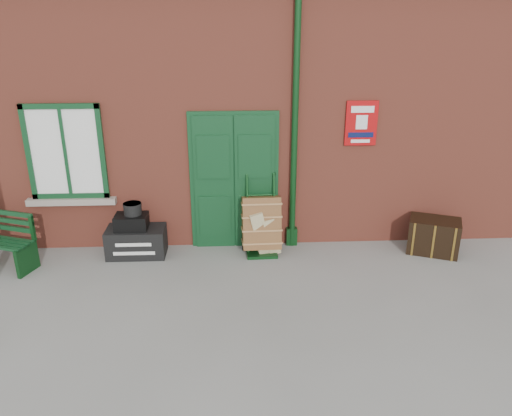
{
  "coord_description": "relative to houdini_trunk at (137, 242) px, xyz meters",
  "views": [
    {
      "loc": [
        -0.33,
        -6.17,
        3.65
      ],
      "look_at": [
        0.01,
        0.6,
        1.0
      ],
      "focal_mm": 35.0,
      "sensor_mm": 36.0,
      "label": 1
    }
  ],
  "objects": [
    {
      "name": "ground",
      "position": [
        1.89,
        -1.18,
        -0.23
      ],
      "size": [
        80.0,
        80.0,
        0.0
      ],
      "primitive_type": "plane",
      "color": "gray",
      "rests_on": "ground"
    },
    {
      "name": "dark_trunk",
      "position": [
        4.81,
        -0.13,
        0.05
      ],
      "size": [
        0.92,
        0.77,
        0.57
      ],
      "primitive_type": "cube",
      "rotation": [
        0.0,
        0.0,
        -0.39
      ],
      "color": "black",
      "rests_on": "ground"
    },
    {
      "name": "porter_trolley",
      "position": [
        2.01,
        0.05,
        0.26
      ],
      "size": [
        0.62,
        0.68,
        1.26
      ],
      "rotation": [
        0.0,
        0.0,
        0.03
      ],
      "color": "#0D3414",
      "rests_on": "ground"
    },
    {
      "name": "houdini_trunk",
      "position": [
        0.0,
        0.0,
        0.0
      ],
      "size": [
        0.93,
        0.51,
        0.46
      ],
      "primitive_type": "cube",
      "rotation": [
        0.0,
        0.0,
        -0.01
      ],
      "color": "black",
      "rests_on": "ground"
    },
    {
      "name": "station_building",
      "position": [
        1.88,
        2.31,
        1.93
      ],
      "size": [
        10.3,
        4.3,
        4.36
      ],
      "color": "#A04633",
      "rests_on": "ground"
    },
    {
      "name": "strongbox",
      "position": [
        -0.05,
        0.0,
        0.35
      ],
      "size": [
        0.51,
        0.37,
        0.23
      ],
      "primitive_type": "cube",
      "rotation": [
        0.0,
        0.0,
        -0.01
      ],
      "color": "black",
      "rests_on": "houdini_trunk"
    },
    {
      "name": "hatbox",
      "position": [
        -0.02,
        0.03,
        0.56
      ],
      "size": [
        0.28,
        0.28,
        0.19
      ],
      "primitive_type": "cylinder",
      "rotation": [
        0.0,
        0.0,
        -0.01
      ],
      "color": "black",
      "rests_on": "strongbox"
    },
    {
      "name": "suitcase_front",
      "position": [
        2.13,
        0.07,
        0.09
      ],
      "size": [
        0.39,
        0.52,
        0.65
      ],
      "primitive_type": "cube",
      "rotation": [
        0.0,
        -0.21,
        0.19
      ],
      "color": "tan",
      "rests_on": "ground"
    },
    {
      "name": "suitcase_back",
      "position": [
        1.95,
        0.07,
        0.14
      ],
      "size": [
        0.46,
        0.58,
        0.75
      ],
      "primitive_type": "cube",
      "rotation": [
        0.0,
        -0.23,
        0.19
      ],
      "color": "tan",
      "rests_on": "ground"
    }
  ]
}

